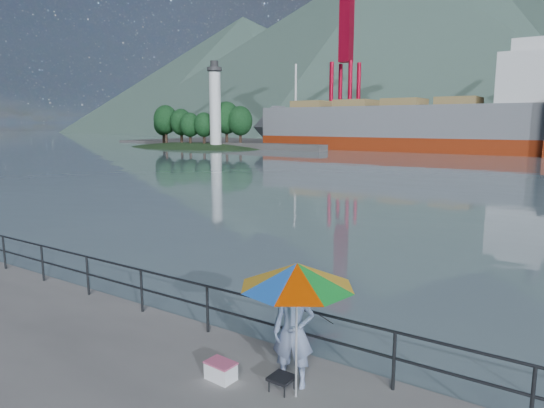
{
  "coord_description": "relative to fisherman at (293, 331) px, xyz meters",
  "views": [
    {
      "loc": [
        7.42,
        -5.5,
        4.32
      ],
      "look_at": [
        -0.26,
        6.0,
        2.0
      ],
      "focal_mm": 32.0,
      "sensor_mm": 36.0,
      "label": 1
    }
  ],
  "objects": [
    {
      "name": "bulk_carrier",
      "position": [
        -19.29,
        72.57,
        3.15
      ],
      "size": [
        53.12,
        9.19,
        14.5
      ],
      "color": "maroon",
      "rests_on": "ground"
    },
    {
      "name": "lighthouse_islet",
      "position": [
        -58.53,
        61.08,
        -0.69
      ],
      "size": [
        48.0,
        26.4,
        19.2
      ],
      "color": "#263F1E",
      "rests_on": "ground"
    },
    {
      "name": "fisherman",
      "position": [
        0.0,
        0.0,
        0.0
      ],
      "size": [
        0.81,
        0.67,
        1.89
      ],
      "primitive_type": "imported",
      "rotation": [
        0.0,
        0.0,
        0.37
      ],
      "color": "#355690",
      "rests_on": "ground"
    },
    {
      "name": "cooler_bag",
      "position": [
        -1.11,
        -0.54,
        -0.81
      ],
      "size": [
        0.51,
        0.36,
        0.28
      ],
      "primitive_type": "cube",
      "rotation": [
        0.0,
        0.0,
        -0.07
      ],
      "color": "white",
      "rests_on": "ground"
    },
    {
      "name": "folding_stool",
      "position": [
        -0.06,
        -0.26,
        -0.82
      ],
      "size": [
        0.39,
        0.39,
        0.25
      ],
      "color": "black",
      "rests_on": "ground"
    },
    {
      "name": "fishing_rod",
      "position": [
        -0.31,
        1.1,
        -0.95
      ],
      "size": [
        0.23,
        1.56,
        1.11
      ],
      "primitive_type": "cylinder",
      "rotation": [
        0.96,
        0.0,
        -0.13
      ],
      "color": "black",
      "rests_on": "ground"
    },
    {
      "name": "beach_umbrella",
      "position": [
        0.23,
        -0.28,
        1.08
      ],
      "size": [
        2.11,
        2.11,
        2.21
      ],
      "color": "white",
      "rests_on": "ground"
    },
    {
      "name": "guardrail",
      "position": [
        -3.56,
        0.78,
        -0.43
      ],
      "size": [
        22.0,
        0.06,
        1.03
      ],
      "color": "#2D3033",
      "rests_on": "ground"
    }
  ]
}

